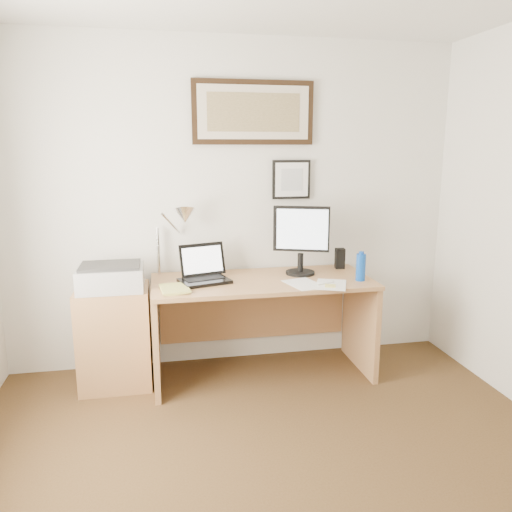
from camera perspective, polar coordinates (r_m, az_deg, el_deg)
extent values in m
cube|color=silver|center=(3.89, -2.54, 5.73)|extent=(3.50, 0.02, 2.50)
cube|color=#9F6E42|center=(3.76, -15.82, -8.89)|extent=(0.50, 0.40, 0.73)
cylinder|color=#0D45B0|center=(3.68, 11.89, -1.27)|extent=(0.07, 0.07, 0.20)
cylinder|color=#0D45B0|center=(3.66, 11.96, 0.37)|extent=(0.04, 0.04, 0.02)
cube|color=black|center=(4.02, 9.56, -0.27)|extent=(0.08, 0.07, 0.16)
cube|color=white|center=(3.55, 5.49, -3.20)|extent=(0.28, 0.35, 0.00)
cube|color=white|center=(3.55, 8.57, -3.25)|extent=(0.30, 0.35, 0.00)
cube|color=#DCD368|center=(3.50, 8.48, -3.39)|extent=(0.09, 0.09, 0.01)
cylinder|color=white|center=(3.56, 7.96, -3.10)|extent=(0.14, 0.06, 0.02)
imported|color=#C5C45D|center=(3.41, -10.82, -3.85)|extent=(0.21, 0.27, 0.02)
cube|color=#9F6E42|center=(3.65, 0.73, -2.93)|extent=(1.60, 0.70, 0.03)
cube|color=#9F6E42|center=(3.70, -11.35, -9.10)|extent=(0.04, 0.65, 0.72)
cube|color=#9F6E42|center=(3.99, 11.83, -7.50)|extent=(0.04, 0.65, 0.72)
cube|color=#9F6E42|center=(4.05, -0.24, -5.61)|extent=(1.50, 0.03, 0.55)
cube|color=black|center=(3.58, -5.90, -2.86)|extent=(0.39, 0.32, 0.02)
cube|color=black|center=(3.61, -5.95, -2.52)|extent=(0.30, 0.20, 0.00)
cube|color=black|center=(3.68, -6.14, -0.40)|extent=(0.35, 0.16, 0.23)
cube|color=white|center=(3.67, -6.13, -0.43)|extent=(0.30, 0.13, 0.18)
cylinder|color=black|center=(3.82, 5.07, -1.91)|extent=(0.22, 0.22, 0.02)
cylinder|color=black|center=(3.80, 5.09, -0.74)|extent=(0.04, 0.04, 0.14)
cube|color=black|center=(3.74, 5.21, 3.10)|extent=(0.41, 0.18, 0.34)
cube|color=silver|center=(3.72, 5.30, 3.06)|extent=(0.36, 0.13, 0.30)
cube|color=#ABABAD|center=(3.60, -16.24, -2.46)|extent=(0.44, 0.34, 0.16)
cube|color=#2F2F2F|center=(3.58, -16.32, -1.06)|extent=(0.40, 0.30, 0.02)
cylinder|color=silver|center=(3.82, -11.11, 0.51)|extent=(0.02, 0.02, 0.36)
cylinder|color=silver|center=(3.72, -9.70, 3.71)|extent=(0.15, 0.23, 0.19)
cone|color=silver|center=(3.66, -8.14, 4.56)|extent=(0.16, 0.18, 0.15)
cube|color=black|center=(3.87, -0.30, 16.09)|extent=(0.92, 0.03, 0.47)
cube|color=beige|center=(3.85, -0.25, 16.10)|extent=(0.84, 0.01, 0.39)
cube|color=olive|center=(3.85, -0.24, 16.11)|extent=(0.70, 0.00, 0.28)
cube|color=black|center=(3.94, 4.05, 8.71)|extent=(0.30, 0.02, 0.30)
cube|color=white|center=(3.92, 4.10, 8.70)|extent=(0.26, 0.00, 0.26)
cube|color=#ADB2B7|center=(3.92, 4.12, 8.69)|extent=(0.17, 0.00, 0.17)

